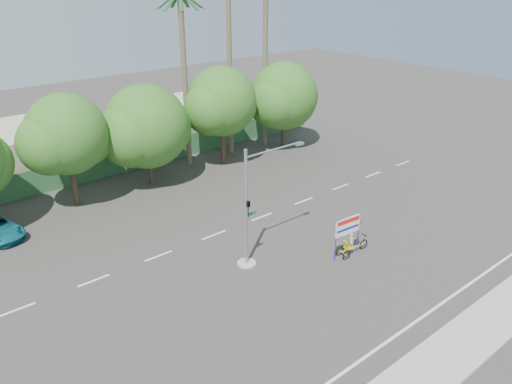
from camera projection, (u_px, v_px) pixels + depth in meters
ground at (327, 279)px, 27.37m from camera, size 120.00×120.00×0.00m
sidewalk_near at (452, 353)px, 22.06m from camera, size 50.00×2.40×0.12m
fence at (141, 157)px, 42.09m from camera, size 38.00×0.08×2.00m
building_right at (192, 119)px, 49.55m from camera, size 14.00×8.00×3.60m
tree_left at (66, 137)px, 33.88m from camera, size 6.66×5.60×8.07m
tree_center at (146, 129)px, 37.59m from camera, size 7.62×6.40×7.85m
tree_right at (221, 104)px, 41.31m from camera, size 6.90×5.80×8.36m
tree_far_right at (284, 98)px, 45.60m from camera, size 7.38×6.20×7.94m
palm_tall at (229, 35)px, 41.39m from camera, size 3.73×3.79×17.45m
palm_mid at (265, 44)px, 44.14m from camera, size 3.73×3.79×15.45m
palm_short at (184, 60)px, 39.45m from camera, size 3.73×3.79×14.45m
traffic_signal at (251, 218)px, 27.70m from camera, size 4.72×1.10×7.00m
trike_billboard at (350, 239)px, 29.24m from camera, size 2.73×0.70×2.69m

